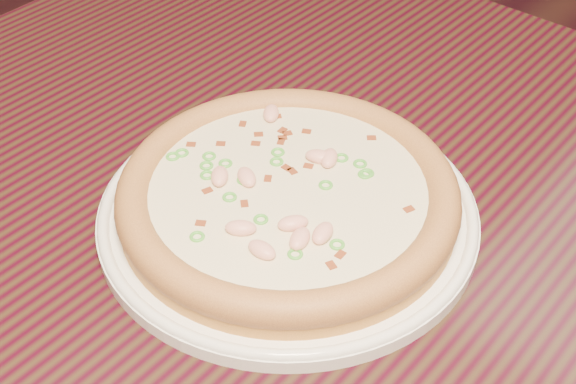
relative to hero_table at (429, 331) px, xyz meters
The scene contains 3 objects.
hero_table is the anchor object (origin of this frame).
plate 0.17m from the hero_table, 157.38° to the right, with size 0.31×0.31×0.02m.
pizza 0.18m from the hero_table, 157.34° to the right, with size 0.28×0.28×0.03m.
Camera 1 is at (-0.06, -0.60, 1.20)m, focal length 50.00 mm.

